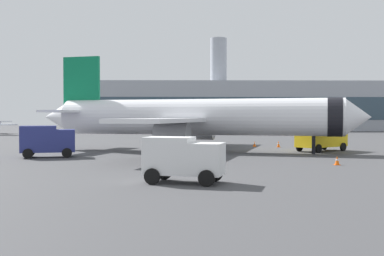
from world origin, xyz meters
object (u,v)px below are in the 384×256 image
safety_cone_near (337,161)px  service_truck (47,140)px  cargo_van (183,157)px  airplane_at_gate (195,117)px  safety_cone_far (254,144)px  fuel_truck (321,135)px  safety_cone_mid (278,144)px

safety_cone_near → service_truck: bearing=163.2°
cargo_van → airplane_at_gate: bearing=86.9°
cargo_van → safety_cone_far: bearing=74.3°
service_truck → fuel_truck: size_ratio=0.83×
airplane_at_gate → safety_cone_near: 17.79m
fuel_truck → safety_cone_mid: fuel_truck is taller
cargo_van → safety_cone_far: 32.93m
airplane_at_gate → service_truck: airplane_at_gate is taller
service_truck → safety_cone_far: size_ratio=7.73×
safety_cone_mid → cargo_van: bearing=-110.9°
fuel_truck → safety_cone_mid: bearing=115.5°
airplane_at_gate → fuel_truck: airplane_at_gate is taller
safety_cone_mid → fuel_truck: bearing=-64.5°
airplane_at_gate → safety_cone_near: bearing=-52.3°
service_truck → fuel_truck: fuel_truck is taller
service_truck → fuel_truck: (27.35, 6.91, 0.16)m
fuel_truck → safety_cone_near: 14.67m
airplane_at_gate → safety_cone_mid: bearing=34.7°
fuel_truck → safety_cone_far: bearing=127.5°
fuel_truck → safety_cone_mid: size_ratio=7.98×
airplane_at_gate → safety_cone_near: (10.68, -13.83, -3.31)m
cargo_van → safety_cone_far: (8.89, 31.69, -1.12)m
fuel_truck → service_truck: bearing=-165.8°
service_truck → safety_cone_near: bearing=-16.8°
fuel_truck → cargo_van: 28.13m
fuel_truck → cargo_van: bearing=-121.9°
airplane_at_gate → service_truck: bearing=-154.8°
safety_cone_far → safety_cone_near: bearing=-82.2°
safety_cone_mid → safety_cone_far: 2.97m
cargo_van → safety_cone_near: cargo_van is taller
fuel_truck → safety_cone_far: (-5.99, 7.82, -1.44)m
safety_cone_near → safety_cone_far: (-3.04, 22.12, -0.02)m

